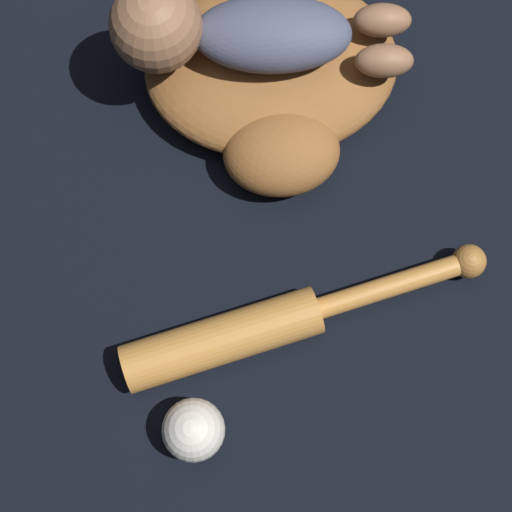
% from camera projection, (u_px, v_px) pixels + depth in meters
% --- Properties ---
extents(ground_plane, '(6.00, 6.00, 0.00)m').
position_uv_depth(ground_plane, '(294.00, 115.00, 1.14)').
color(ground_plane, black).
extents(baseball_glove, '(0.38, 0.36, 0.09)m').
position_uv_depth(baseball_glove, '(273.00, 79.00, 1.11)').
color(baseball_glove, '#935B2D').
rests_on(baseball_glove, ground).
extents(baby_figure, '(0.37, 0.20, 0.11)m').
position_uv_depth(baby_figure, '(229.00, 31.00, 1.03)').
color(baby_figure, '#4C516B').
rests_on(baby_figure, baseball_glove).
extents(baseball_bat, '(0.47, 0.06, 0.06)m').
position_uv_depth(baseball_bat, '(263.00, 326.00, 1.04)').
color(baseball_bat, '#C6843D').
rests_on(baseball_bat, ground).
extents(baseball, '(0.08, 0.08, 0.08)m').
position_uv_depth(baseball, '(193.00, 430.00, 1.00)').
color(baseball, silver).
rests_on(baseball, ground).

